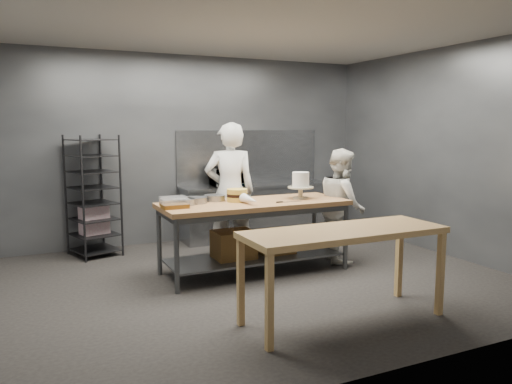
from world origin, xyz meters
TOP-DOWN VIEW (x-y plane):
  - ground at (0.00, 0.00)m, footprint 6.00×6.00m
  - back_wall at (0.00, 2.50)m, footprint 6.00×0.04m
  - work_table at (0.08, 0.34)m, footprint 2.40×0.90m
  - near_counter at (0.19, -1.49)m, footprint 2.00×0.70m
  - back_counter at (1.00, 2.18)m, footprint 2.60×0.60m
  - splashback_panel at (1.00, 2.48)m, footprint 2.60×0.02m
  - speed_rack at (-1.66, 2.10)m, footprint 0.76×0.80m
  - chef_behind at (0.05, 1.05)m, footprint 0.80×0.63m
  - chef_right at (1.44, 0.35)m, footprint 0.83×0.92m
  - microwave at (0.48, 2.18)m, footprint 0.54×0.37m
  - frosted_cake_stand at (0.76, 0.32)m, footprint 0.34×0.34m
  - layer_cake at (-0.10, 0.44)m, footprint 0.26×0.26m
  - cake_pans at (-0.58, 0.53)m, footprint 0.73×0.44m
  - piping_bag at (-0.06, 0.13)m, footprint 0.13×0.38m
  - offset_spatula at (0.42, 0.12)m, footprint 0.36×0.02m
  - pastry_clamshells at (-0.95, 0.36)m, footprint 0.34×0.39m

SIDE VIEW (x-z plane):
  - ground at x=0.00m, z-range 0.00..0.00m
  - back_counter at x=1.00m, z-range 0.00..0.90m
  - work_table at x=0.08m, z-range 0.11..1.03m
  - chef_right at x=1.44m, z-range 0.00..1.57m
  - near_counter at x=0.19m, z-range 0.36..1.26m
  - speed_rack at x=-1.66m, z-range -0.02..1.73m
  - offset_spatula at x=0.42m, z-range 0.92..0.93m
  - cake_pans at x=-0.58m, z-range 0.92..0.99m
  - chef_behind at x=0.05m, z-range 0.00..1.92m
  - pastry_clamshells at x=-0.95m, z-range 0.92..1.03m
  - piping_bag at x=-0.06m, z-range 0.92..1.04m
  - layer_cake at x=-0.10m, z-range 0.92..1.08m
  - microwave at x=0.48m, z-range 0.90..1.20m
  - frosted_cake_stand at x=0.76m, z-range 0.96..1.31m
  - splashback_panel at x=1.00m, z-range 0.90..1.80m
  - back_wall at x=0.00m, z-range 0.00..3.00m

